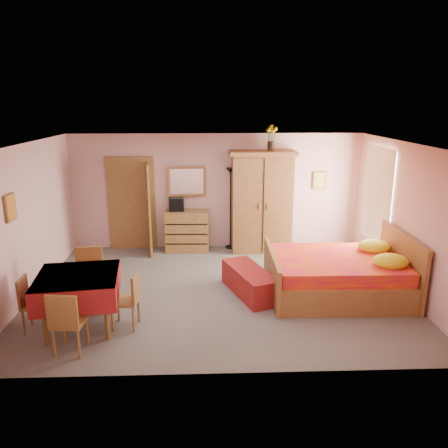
{
  "coord_description": "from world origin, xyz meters",
  "views": [
    {
      "loc": [
        -0.18,
        -7.23,
        3.26
      ],
      "look_at": [
        0.1,
        0.3,
        1.15
      ],
      "focal_mm": 35.0,
      "sensor_mm": 36.0,
      "label": 1
    }
  ],
  "objects_px": {
    "chest_of_drawers": "(187,231)",
    "bed": "(337,264)",
    "wardrobe": "(261,202)",
    "chair_east": "(125,300)",
    "chair_south": "(69,321)",
    "stereo": "(176,204)",
    "bench": "(250,282)",
    "chair_north": "(88,278)",
    "dining_table": "(80,302)",
    "chair_west": "(36,304)",
    "floor_lamp": "(230,209)",
    "wall_mirror": "(187,181)",
    "sunflower_vase": "(271,138)"
  },
  "relations": [
    {
      "from": "wardrobe",
      "to": "dining_table",
      "type": "relative_size",
      "value": 1.96
    },
    {
      "from": "wardrobe",
      "to": "dining_table",
      "type": "height_order",
      "value": "wardrobe"
    },
    {
      "from": "wardrobe",
      "to": "chest_of_drawers",
      "type": "bearing_deg",
      "value": 177.65
    },
    {
      "from": "chest_of_drawers",
      "to": "sunflower_vase",
      "type": "distance_m",
      "value": 2.77
    },
    {
      "from": "chest_of_drawers",
      "to": "chair_west",
      "type": "relative_size",
      "value": 1.17
    },
    {
      "from": "dining_table",
      "to": "chair_west",
      "type": "distance_m",
      "value": 0.62
    },
    {
      "from": "chest_of_drawers",
      "to": "chair_south",
      "type": "relative_size",
      "value": 1.08
    },
    {
      "from": "wardrobe",
      "to": "chair_east",
      "type": "xyz_separation_m",
      "value": [
        -2.43,
        -3.44,
        -0.7
      ]
    },
    {
      "from": "dining_table",
      "to": "chair_east",
      "type": "distance_m",
      "value": 0.66
    },
    {
      "from": "wardrobe",
      "to": "sunflower_vase",
      "type": "relative_size",
      "value": 4.14
    },
    {
      "from": "chest_of_drawers",
      "to": "bed",
      "type": "relative_size",
      "value": 0.41
    },
    {
      "from": "chair_south",
      "to": "chair_north",
      "type": "bearing_deg",
      "value": 99.16
    },
    {
      "from": "chair_east",
      "to": "chair_south",
      "type": "bearing_deg",
      "value": 142.55
    },
    {
      "from": "wardrobe",
      "to": "chair_north",
      "type": "distance_m",
      "value": 4.21
    },
    {
      "from": "bench",
      "to": "dining_table",
      "type": "relative_size",
      "value": 1.19
    },
    {
      "from": "bed",
      "to": "chair_east",
      "type": "relative_size",
      "value": 2.77
    },
    {
      "from": "chair_north",
      "to": "chair_south",
      "type": "bearing_deg",
      "value": 89.54
    },
    {
      "from": "wall_mirror",
      "to": "bed",
      "type": "xyz_separation_m",
      "value": [
        2.7,
        -2.65,
        -1.0
      ]
    },
    {
      "from": "chest_of_drawers",
      "to": "floor_lamp",
      "type": "bearing_deg",
      "value": 9.98
    },
    {
      "from": "floor_lamp",
      "to": "bench",
      "type": "xyz_separation_m",
      "value": [
        0.21,
        -2.55,
        -0.7
      ]
    },
    {
      "from": "floor_lamp",
      "to": "bench",
      "type": "distance_m",
      "value": 2.65
    },
    {
      "from": "wall_mirror",
      "to": "dining_table",
      "type": "xyz_separation_m",
      "value": [
        -1.44,
        -3.71,
        -1.13
      ]
    },
    {
      "from": "wardrobe",
      "to": "bench",
      "type": "height_order",
      "value": "wardrobe"
    },
    {
      "from": "dining_table",
      "to": "bed",
      "type": "bearing_deg",
      "value": 14.38
    },
    {
      "from": "chair_west",
      "to": "chair_north",
      "type": "bearing_deg",
      "value": 141.23
    },
    {
      "from": "chair_south",
      "to": "chair_west",
      "type": "xyz_separation_m",
      "value": [
        -0.67,
        0.62,
        -0.04
      ]
    },
    {
      "from": "chair_south",
      "to": "chair_north",
      "type": "xyz_separation_m",
      "value": [
        -0.11,
        1.39,
        0.03
      ]
    },
    {
      "from": "stereo",
      "to": "bed",
      "type": "height_order",
      "value": "stereo"
    },
    {
      "from": "sunflower_vase",
      "to": "dining_table",
      "type": "relative_size",
      "value": 0.47
    },
    {
      "from": "stereo",
      "to": "chest_of_drawers",
      "type": "bearing_deg",
      "value": -12.78
    },
    {
      "from": "dining_table",
      "to": "chair_west",
      "type": "xyz_separation_m",
      "value": [
        -0.62,
        -0.03,
        -0.01
      ]
    },
    {
      "from": "chest_of_drawers",
      "to": "floor_lamp",
      "type": "xyz_separation_m",
      "value": [
        0.98,
        0.14,
        0.47
      ]
    },
    {
      "from": "stereo",
      "to": "chair_east",
      "type": "distance_m",
      "value": 3.63
    },
    {
      "from": "wardrobe",
      "to": "dining_table",
      "type": "distance_m",
      "value": 4.69
    },
    {
      "from": "bench",
      "to": "chair_east",
      "type": "distance_m",
      "value": 2.25
    },
    {
      "from": "bed",
      "to": "sunflower_vase",
      "type": "bearing_deg",
      "value": 110.33
    },
    {
      "from": "floor_lamp",
      "to": "chair_west",
      "type": "bearing_deg",
      "value": -129.64
    },
    {
      "from": "chair_west",
      "to": "bench",
      "type": "bearing_deg",
      "value": 106.2
    },
    {
      "from": "wardrobe",
      "to": "bed",
      "type": "height_order",
      "value": "wardrobe"
    },
    {
      "from": "stereo",
      "to": "wardrobe",
      "type": "height_order",
      "value": "wardrobe"
    },
    {
      "from": "chair_south",
      "to": "wall_mirror",
      "type": "bearing_deg",
      "value": 77.06
    },
    {
      "from": "wall_mirror",
      "to": "wardrobe",
      "type": "bearing_deg",
      "value": -13.79
    },
    {
      "from": "chair_north",
      "to": "bed",
      "type": "bearing_deg",
      "value": 179.45
    },
    {
      "from": "dining_table",
      "to": "chair_east",
      "type": "xyz_separation_m",
      "value": [
        0.66,
        0.02,
        0.01
      ]
    },
    {
      "from": "wardrobe",
      "to": "stereo",
      "type": "bearing_deg",
      "value": 176.25
    },
    {
      "from": "chair_south",
      "to": "sunflower_vase",
      "type": "bearing_deg",
      "value": 56.79
    },
    {
      "from": "wall_mirror",
      "to": "stereo",
      "type": "bearing_deg",
      "value": -151.0
    },
    {
      "from": "bed",
      "to": "bench",
      "type": "bearing_deg",
      "value": 179.71
    },
    {
      "from": "dining_table",
      "to": "wardrobe",
      "type": "bearing_deg",
      "value": 48.12
    },
    {
      "from": "chair_south",
      "to": "chair_east",
      "type": "height_order",
      "value": "chair_south"
    }
  ]
}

